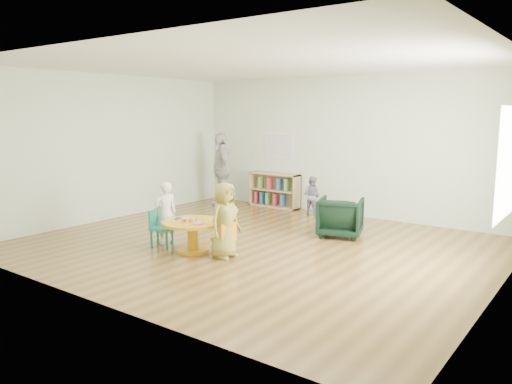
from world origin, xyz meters
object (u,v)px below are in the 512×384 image
(bookshelf, at_px, (275,190))
(adult_caretaker, at_px, (221,170))
(toddler, at_px, (312,196))
(child_left, at_px, (166,213))
(armchair, at_px, (340,217))
(kid_chair_left, at_px, (159,227))
(child_right, at_px, (225,220))
(kid_chair_right, at_px, (225,238))
(activity_table, at_px, (193,231))

(bookshelf, height_order, adult_caretaker, adult_caretaker)
(toddler, bearing_deg, child_left, 78.26)
(armchair, bearing_deg, bookshelf, -50.77)
(toddler, bearing_deg, kid_chair_left, 79.49)
(child_right, bearing_deg, toddler, 11.24)
(kid_chair_right, bearing_deg, adult_caretaker, 53.45)
(activity_table, bearing_deg, bookshelf, 105.66)
(child_left, bearing_deg, kid_chair_left, 36.17)
(activity_table, xyz_separation_m, child_left, (-0.66, 0.08, 0.18))
(child_left, xyz_separation_m, child_right, (1.26, -0.04, 0.05))
(activity_table, bearing_deg, kid_chair_right, 5.39)
(child_left, bearing_deg, toddler, -168.18)
(bookshelf, distance_m, toddler, 1.16)
(kid_chair_right, distance_m, child_left, 1.26)
(adult_caretaker, bearing_deg, child_left, -31.87)
(child_right, bearing_deg, kid_chair_left, 99.19)
(kid_chair_right, bearing_deg, toddler, 20.93)
(child_left, bearing_deg, kid_chair_right, 113.26)
(bookshelf, distance_m, adult_caretaker, 1.28)
(bookshelf, height_order, child_right, child_right)
(activity_table, xyz_separation_m, adult_caretaker, (-2.06, 3.09, 0.50))
(child_left, bearing_deg, child_right, 112.44)
(activity_table, xyz_separation_m, kid_chair_left, (-0.62, -0.10, -0.01))
(armchair, height_order, child_left, child_left)
(child_left, bearing_deg, bookshelf, -149.65)
(armchair, distance_m, adult_caretaker, 3.58)
(toddler, bearing_deg, kid_chair_right, 99.32)
(activity_table, relative_size, kid_chair_left, 1.59)
(activity_table, xyz_separation_m, kid_chair_right, (0.59, 0.06, -0.04))
(kid_chair_right, xyz_separation_m, child_left, (-1.25, 0.02, 0.22))
(armchair, xyz_separation_m, adult_caretaker, (-3.43, 0.94, 0.49))
(activity_table, relative_size, armchair, 1.28)
(activity_table, height_order, child_right, child_right)
(activity_table, height_order, adult_caretaker, adult_caretaker)
(kid_chair_right, xyz_separation_m, toddler, (-0.51, 3.36, 0.12))
(child_right, bearing_deg, child_left, 90.68)
(armchair, height_order, toddler, toddler)
(child_left, relative_size, child_right, 0.91)
(bookshelf, height_order, armchair, bookshelf)
(activity_table, distance_m, child_left, 0.68)
(bookshelf, relative_size, armchair, 1.66)
(toddler, distance_m, adult_caretaker, 2.21)
(kid_chair_left, height_order, bookshelf, bookshelf)
(toddler, bearing_deg, bookshelf, -14.31)
(armchair, bearing_deg, adult_caretaker, -33.10)
(child_right, relative_size, adult_caretaker, 0.67)
(child_left, xyz_separation_m, toddler, (0.74, 3.34, -0.10))
(kid_chair_right, bearing_deg, child_left, 101.31)
(child_left, height_order, toddler, child_left)
(kid_chair_right, distance_m, armchair, 2.24)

